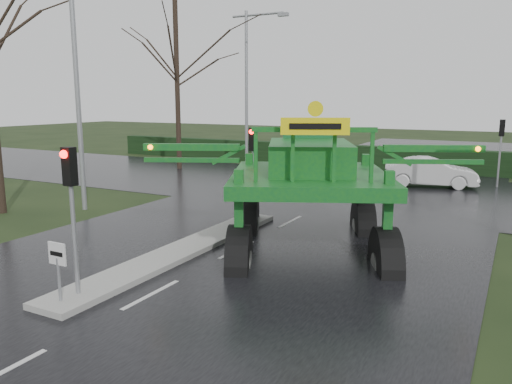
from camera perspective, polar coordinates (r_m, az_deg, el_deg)
The scene contains 14 objects.
ground at distance 12.25m, azimuth -11.87°, elevation -11.48°, with size 140.00×140.00×0.00m, color black.
road_main at distance 20.57m, azimuth 6.18°, elevation -2.26°, with size 14.00×80.00×0.02m, color black.
road_cross at distance 26.13m, azimuth 11.08°, elevation 0.35°, with size 80.00×12.00×0.02m, color black.
median_island at distance 15.20m, azimuth -8.43°, elevation -6.63°, with size 1.20×10.00×0.16m, color gray.
hedge_row at distance 33.69m, azimuth 15.12°, elevation 3.73°, with size 44.00×0.90×1.50m, color black.
keep_left_sign at distance 11.78m, azimuth -21.72°, elevation -7.46°, with size 0.50×0.07×1.35m.
traffic_signal_near at distance 11.73m, azimuth -20.41°, elevation 0.28°, with size 0.26×0.33×3.52m.
traffic_signal_mid at distance 18.43m, azimuth -0.34°, elevation 4.46°, with size 0.26×0.33×3.52m.
traffic_signal_far at distance 28.74m, azimuth 26.23°, elevation 5.58°, with size 0.26×0.33×3.52m.
street_light_left_near at distance 21.43m, azimuth -19.37°, elevation 13.84°, with size 3.85×0.30×10.00m.
street_light_left_far at distance 32.64m, azimuth -0.62°, elevation 13.10°, with size 3.85×0.30×10.00m.
tree_left_far at distance 33.35m, azimuth -9.08°, elevation 14.91°, with size 7.70×7.70×13.26m.
crop_sprayer at distance 13.73m, azimuth -1.89°, elevation 2.65°, with size 9.23×7.63×5.63m.
white_sedan at distance 27.81m, azimuth 19.21°, elevation 0.56°, with size 1.62×4.65×1.53m, color silver.
Camera 1 is at (7.38, -8.65, 4.55)m, focal length 35.00 mm.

